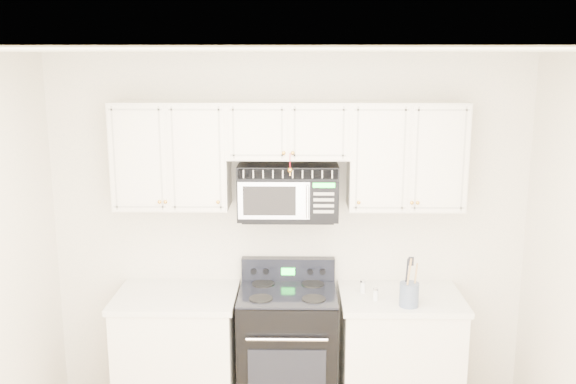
{
  "coord_description": "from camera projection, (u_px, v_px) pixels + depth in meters",
  "views": [
    {
      "loc": [
        0.07,
        -2.85,
        2.58
      ],
      "look_at": [
        0.0,
        1.3,
        1.69
      ],
      "focal_mm": 40.0,
      "sensor_mm": 36.0,
      "label": 1
    }
  ],
  "objects": [
    {
      "name": "room",
      "position": [
        284.0,
        329.0,
        3.06
      ],
      "size": [
        3.51,
        3.51,
        2.61
      ],
      "color": "#997D55",
      "rests_on": "ground"
    },
    {
      "name": "base_cabinet_left",
      "position": [
        178.0,
        358.0,
        4.66
      ],
      "size": [
        0.86,
        0.65,
        0.92
      ],
      "color": "silver",
      "rests_on": "ground"
    },
    {
      "name": "upper_cabinets",
      "position": [
        289.0,
        150.0,
        4.48
      ],
      "size": [
        2.44,
        0.37,
        0.75
      ],
      "color": "silver",
      "rests_on": "ground"
    },
    {
      "name": "base_cabinet_right",
      "position": [
        399.0,
        359.0,
        4.64
      ],
      "size": [
        0.86,
        0.65,
        0.92
      ],
      "color": "silver",
      "rests_on": "ground"
    },
    {
      "name": "range",
      "position": [
        288.0,
        350.0,
        4.66
      ],
      "size": [
        0.69,
        0.64,
        1.1
      ],
      "color": "black",
      "rests_on": "ground"
    },
    {
      "name": "utensil_crock",
      "position": [
        409.0,
        294.0,
        4.32
      ],
      "size": [
        0.13,
        0.13,
        0.35
      ],
      "color": "slate",
      "rests_on": "base_cabinet_right"
    },
    {
      "name": "shaker_pepper",
      "position": [
        376.0,
        294.0,
        4.43
      ],
      "size": [
        0.04,
        0.04,
        0.09
      ],
      "color": "silver",
      "rests_on": "base_cabinet_right"
    },
    {
      "name": "shaker_salt",
      "position": [
        363.0,
        286.0,
        4.56
      ],
      "size": [
        0.04,
        0.04,
        0.1
      ],
      "color": "silver",
      "rests_on": "base_cabinet_right"
    },
    {
      "name": "microwave",
      "position": [
        288.0,
        191.0,
        4.52
      ],
      "size": [
        0.7,
        0.4,
        0.39
      ],
      "color": "black",
      "rests_on": "ground"
    }
  ]
}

